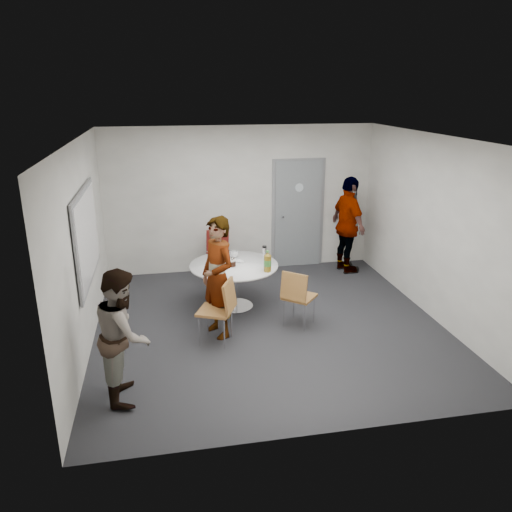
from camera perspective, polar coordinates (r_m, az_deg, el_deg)
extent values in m
plane|color=#232427|center=(7.45, 1.49, -7.85)|extent=(5.00, 5.00, 0.00)
plane|color=silver|center=(6.69, 1.69, 13.30)|extent=(5.00, 5.00, 0.00)
plane|color=#B4B2AB|center=(9.33, -1.73, 6.45)|extent=(5.00, 0.00, 5.00)
plane|color=#B4B2AB|center=(6.88, -19.21, 0.91)|extent=(0.00, 5.00, 5.00)
plane|color=#B4B2AB|center=(7.86, 19.70, 3.01)|extent=(0.00, 5.00, 5.00)
plane|color=#B4B2AB|center=(4.70, 8.17, -6.44)|extent=(5.00, 0.00, 5.00)
cube|color=slate|center=(9.61, 4.83, 4.77)|extent=(0.90, 0.05, 2.05)
cube|color=gray|center=(9.63, 4.79, 4.80)|extent=(1.02, 0.04, 2.12)
cylinder|color=#B2BFC6|center=(9.47, 4.96, 7.81)|extent=(0.16, 0.01, 0.16)
cylinder|color=silver|center=(9.47, 3.05, 4.57)|extent=(0.04, 0.14, 0.04)
cube|color=gray|center=(7.04, -18.80, 2.20)|extent=(0.03, 1.90, 1.25)
cube|color=white|center=(7.04, -18.64, 2.21)|extent=(0.01, 1.78, 1.13)
cylinder|color=white|center=(7.77, -2.54, -1.08)|extent=(1.38, 1.38, 0.03)
cylinder|color=silver|center=(7.89, -2.51, -3.46)|extent=(0.09, 0.09, 0.67)
cylinder|color=silver|center=(8.03, -2.47, -5.72)|extent=(0.59, 0.59, 0.02)
cylinder|color=white|center=(7.68, -2.89, -1.15)|extent=(0.21, 0.21, 0.01)
cylinder|color=black|center=(7.67, -2.89, -0.84)|extent=(0.15, 0.15, 0.08)
cylinder|color=silver|center=(7.65, -2.90, -0.47)|extent=(0.16, 0.16, 0.02)
cylinder|color=olive|center=(7.42, 1.33, -0.87)|extent=(0.11, 0.11, 0.25)
cylinder|color=#3A8234|center=(7.42, 1.33, -0.79)|extent=(0.11, 0.11, 0.09)
cone|color=olive|center=(7.37, 1.33, 0.24)|extent=(0.10, 0.10, 0.05)
cylinder|color=#4A9B46|center=(7.36, 1.34, 0.52)|extent=(0.04, 0.04, 0.03)
imported|color=white|center=(8.07, -2.50, 0.19)|extent=(0.18, 0.18, 0.10)
cylinder|color=black|center=(8.09, -3.92, 0.24)|extent=(0.05, 0.05, 0.11)
cylinder|color=silver|center=(8.00, 0.97, 0.35)|extent=(0.07, 0.07, 0.18)
cylinder|color=black|center=(7.97, 0.98, 1.06)|extent=(0.07, 0.07, 0.03)
cube|color=#D06868|center=(8.03, -4.93, -0.25)|extent=(0.15, 0.13, 0.02)
ellipsoid|color=white|center=(7.85, -1.87, -0.62)|extent=(0.19, 0.19, 0.03)
cube|color=brown|center=(6.80, -4.69, -6.26)|extent=(0.57, 0.57, 0.04)
cube|color=brown|center=(6.65, -3.04, -4.59)|extent=(0.25, 0.42, 0.41)
cylinder|color=silver|center=(7.11, -5.57, -7.23)|extent=(0.02, 0.02, 0.47)
cylinder|color=silver|center=(6.81, -6.52, -8.48)|extent=(0.02, 0.02, 0.47)
cylinder|color=silver|center=(7.01, -2.82, -7.54)|extent=(0.02, 0.02, 0.47)
cylinder|color=silver|center=(6.71, -3.65, -8.83)|extent=(0.02, 0.02, 0.47)
cube|color=brown|center=(7.31, 4.98, -4.65)|extent=(0.58, 0.58, 0.03)
cube|color=brown|center=(7.06, 4.35, -3.52)|extent=(0.36, 0.32, 0.39)
cylinder|color=silver|center=(7.48, 6.64, -6.00)|extent=(0.02, 0.02, 0.44)
cylinder|color=silver|center=(7.60, 4.33, -5.50)|extent=(0.02, 0.02, 0.44)
cylinder|color=silver|center=(7.20, 5.57, -6.98)|extent=(0.02, 0.02, 0.44)
cylinder|color=silver|center=(7.33, 3.19, -6.44)|extent=(0.02, 0.02, 0.44)
cube|color=maroon|center=(8.98, -4.11, 0.04)|extent=(0.47, 0.47, 0.04)
cube|color=maroon|center=(9.10, -4.42, 1.85)|extent=(0.42, 0.13, 0.41)
cylinder|color=silver|center=(8.86, -4.95, -1.82)|extent=(0.02, 0.02, 0.46)
cylinder|color=silver|center=(8.93, -2.75, -1.61)|extent=(0.02, 0.02, 0.46)
cylinder|color=silver|center=(9.19, -5.37, -1.09)|extent=(0.02, 0.02, 0.46)
cylinder|color=silver|center=(9.25, -3.25, -0.89)|extent=(0.02, 0.02, 0.46)
imported|color=#A5C6EA|center=(6.86, -4.39, -2.47)|extent=(0.64, 0.74, 1.71)
imported|color=white|center=(5.72, -14.91, -8.66)|extent=(0.59, 0.75, 1.52)
imported|color=black|center=(9.42, 10.50, 3.48)|extent=(0.59, 1.11, 1.81)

